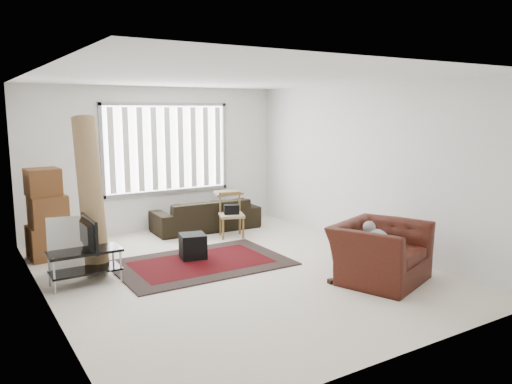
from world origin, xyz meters
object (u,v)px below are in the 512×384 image
Objects in this scene: tv_stand at (85,260)px; side_chair at (231,213)px; armchair at (380,248)px; moving_boxes at (47,217)px; sofa at (206,210)px.

tv_stand is 1.17× the size of side_chair.
side_chair is 3.17m from armchair.
armchair is (0.53, -3.12, 0.01)m from side_chair.
side_chair is (2.85, 1.18, 0.11)m from tv_stand.
moving_boxes is 3.08m from side_chair.
armchair reaches higher than tv_stand.
moving_boxes reaches higher than side_chair.
tv_stand is 0.62× the size of armchair.
side_chair is at bearing 104.63° from sofa.
tv_stand is 1.55m from moving_boxes.
tv_stand is 3.91m from armchair.
tv_stand is at bearing 37.65° from sofa.
sofa is at bearing 7.90° from moving_boxes.
moving_boxes is at bearing -165.89° from side_chair.
moving_boxes is at bearing 97.52° from tv_stand.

